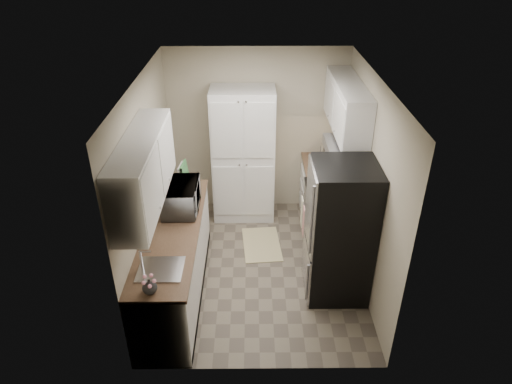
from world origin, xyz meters
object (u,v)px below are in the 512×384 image
refrigerator (340,232)px  toaster_oven (332,157)px  pantry_cabinet (243,156)px  microwave (181,197)px  wine_bottle (182,182)px  electric_range (330,220)px

refrigerator → toaster_oven: 1.61m
pantry_cabinet → refrigerator: pantry_cabinet is taller
pantry_cabinet → microwave: size_ratio=3.27×
wine_bottle → pantry_cabinet: bearing=51.0°
pantry_cabinet → refrigerator: 2.07m
toaster_oven → refrigerator: bearing=-86.0°
microwave → toaster_oven: microwave is taller
refrigerator → microwave: refrigerator is taller
refrigerator → toaster_oven: bearing=85.3°
wine_bottle → toaster_oven: size_ratio=0.75×
wine_bottle → toaster_oven: wine_bottle is taller
electric_range → refrigerator: size_ratio=0.66×
pantry_cabinet → refrigerator: size_ratio=1.18×
wine_bottle → refrigerator: bearing=-22.3°
microwave → wine_bottle: 0.39m
pantry_cabinet → electric_range: bearing=-38.2°
pantry_cabinet → wine_bottle: bearing=-129.0°
toaster_oven → microwave: bearing=-140.4°
refrigerator → toaster_oven: size_ratio=4.04×
pantry_cabinet → microwave: bearing=-118.7°
refrigerator → toaster_oven: refrigerator is taller
electric_range → toaster_oven: 0.98m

